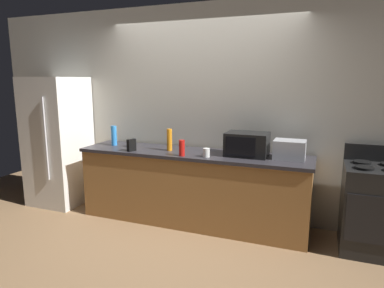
# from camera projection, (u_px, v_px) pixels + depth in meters

# --- Properties ---
(ground_plane) EXTENTS (8.00, 8.00, 0.00)m
(ground_plane) POSITION_uv_depth(u_px,v_px,m) (180.00, 235.00, 3.92)
(ground_plane) COLOR #93704C
(back_wall) EXTENTS (6.40, 0.10, 2.70)m
(back_wall) POSITION_uv_depth(u_px,v_px,m) (203.00, 112.00, 4.41)
(back_wall) COLOR beige
(back_wall) RESTS_ON ground_plane
(counter_run) EXTENTS (2.84, 0.64, 0.90)m
(counter_run) POSITION_uv_depth(u_px,v_px,m) (192.00, 187.00, 4.20)
(counter_run) COLOR #9E6B38
(counter_run) RESTS_ON ground_plane
(refrigerator) EXTENTS (0.72, 0.73, 1.80)m
(refrigerator) POSITION_uv_depth(u_px,v_px,m) (58.00, 141.00, 4.84)
(refrigerator) COLOR white
(refrigerator) RESTS_ON ground_plane
(stove_range) EXTENTS (0.60, 0.61, 1.08)m
(stove_range) POSITION_uv_depth(u_px,v_px,m) (373.00, 209.00, 3.49)
(stove_range) COLOR black
(stove_range) RESTS_ON ground_plane
(microwave) EXTENTS (0.48, 0.35, 0.27)m
(microwave) POSITION_uv_depth(u_px,v_px,m) (247.00, 144.00, 3.90)
(microwave) COLOR black
(microwave) RESTS_ON counter_run
(toaster_oven) EXTENTS (0.34, 0.26, 0.21)m
(toaster_oven) POSITION_uv_depth(u_px,v_px,m) (290.00, 150.00, 3.75)
(toaster_oven) COLOR #B7BABF
(toaster_oven) RESTS_ON counter_run
(cordless_phone) EXTENTS (0.09, 0.12, 0.15)m
(cordless_phone) POSITION_uv_depth(u_px,v_px,m) (131.00, 145.00, 4.16)
(cordless_phone) COLOR black
(cordless_phone) RESTS_ON counter_run
(bottle_hot_sauce) EXTENTS (0.07, 0.07, 0.19)m
(bottle_hot_sauce) POSITION_uv_depth(u_px,v_px,m) (182.00, 148.00, 3.89)
(bottle_hot_sauce) COLOR red
(bottle_hot_sauce) RESTS_ON counter_run
(bottle_dish_soap) EXTENTS (0.07, 0.07, 0.27)m
(bottle_dish_soap) POSITION_uv_depth(u_px,v_px,m) (169.00, 140.00, 4.18)
(bottle_dish_soap) COLOR orange
(bottle_dish_soap) RESTS_ON counter_run
(bottle_spray_cleaner) EXTENTS (0.08, 0.08, 0.26)m
(bottle_spray_cleaner) POSITION_uv_depth(u_px,v_px,m) (114.00, 136.00, 4.52)
(bottle_spray_cleaner) COLOR #338CE5
(bottle_spray_cleaner) RESTS_ON counter_run
(mug_white) EXTENTS (0.08, 0.08, 0.10)m
(mug_white) POSITION_uv_depth(u_px,v_px,m) (206.00, 153.00, 3.85)
(mug_white) COLOR white
(mug_white) RESTS_ON counter_run
(mug_yellow) EXTENTS (0.09, 0.09, 0.10)m
(mug_yellow) POSITION_uv_depth(u_px,v_px,m) (131.00, 143.00, 4.44)
(mug_yellow) COLOR yellow
(mug_yellow) RESTS_ON counter_run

